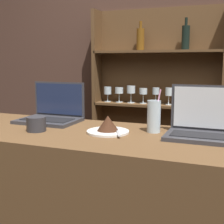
% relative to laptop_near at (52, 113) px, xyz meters
% --- Properties ---
extents(back_wall, '(7.00, 0.06, 2.70)m').
position_rel_laptop_near_xyz_m(back_wall, '(0.38, 1.19, 0.29)').
color(back_wall, '#4C3328').
rests_on(back_wall, ground_plane).
extents(back_shelf, '(1.10, 0.18, 1.79)m').
position_rel_laptop_near_xyz_m(back_shelf, '(0.34, 1.11, -0.13)').
color(back_shelf, brown).
rests_on(back_shelf, ground_plane).
extents(laptop_near, '(0.33, 0.24, 0.22)m').
position_rel_laptop_near_xyz_m(laptop_near, '(0.00, 0.00, 0.00)').
color(laptop_near, '#333338').
rests_on(laptop_near, bar_counter).
extents(laptop_far, '(0.34, 0.22, 0.23)m').
position_rel_laptop_near_xyz_m(laptop_far, '(0.84, -0.08, 0.01)').
color(laptop_far, '#333338').
rests_on(laptop_far, bar_counter).
extents(cake_plate, '(0.20, 0.20, 0.08)m').
position_rel_laptop_near_xyz_m(cake_plate, '(0.40, -0.15, -0.01)').
color(cake_plate, silver).
rests_on(cake_plate, bar_counter).
extents(water_glass, '(0.06, 0.06, 0.21)m').
position_rel_laptop_near_xyz_m(water_glass, '(0.60, -0.06, 0.03)').
color(water_glass, silver).
rests_on(water_glass, bar_counter).
extents(coffee_cup, '(0.09, 0.09, 0.07)m').
position_rel_laptop_near_xyz_m(coffee_cup, '(0.07, -0.25, -0.01)').
color(coffee_cup, '#2D2D33').
rests_on(coffee_cup, bar_counter).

